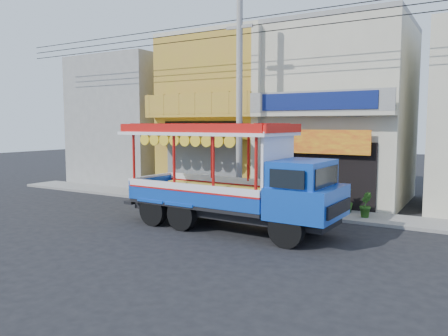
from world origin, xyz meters
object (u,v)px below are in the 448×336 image
at_px(potted_plant_a, 321,198).
at_px(potted_plant_c, 346,201).
at_px(utility_pole, 243,90).
at_px(green_sign, 182,188).
at_px(potted_plant_b, 365,205).
at_px(songthaew_truck, 243,180).

relative_size(potted_plant_a, potted_plant_c, 0.97).
height_order(potted_plant_a, potted_plant_c, potted_plant_c).
height_order(utility_pole, potted_plant_c, utility_pole).
bearing_deg(potted_plant_a, utility_pole, -177.24).
relative_size(green_sign, potted_plant_b, 1.13).
xyz_separation_m(utility_pole, potted_plant_b, (4.99, 0.54, -4.44)).
bearing_deg(potted_plant_c, songthaew_truck, -4.13).
bearing_deg(utility_pole, potted_plant_b, 6.15).
bearing_deg(utility_pole, potted_plant_c, 15.30).
relative_size(songthaew_truck, potted_plant_c, 8.45).
xyz_separation_m(songthaew_truck, potted_plant_a, (1.22, 4.51, -1.18)).
distance_m(potted_plant_b, potted_plant_c, 1.05).
height_order(green_sign, potted_plant_b, green_sign).
bearing_deg(potted_plant_a, green_sign, 165.66).
bearing_deg(green_sign, potted_plant_c, 3.06).
distance_m(songthaew_truck, potted_plant_b, 5.12).
distance_m(utility_pole, songthaew_truck, 5.03).
bearing_deg(potted_plant_c, green_sign, -64.06).
relative_size(potted_plant_a, potted_plant_b, 0.96).
distance_m(songthaew_truck, potted_plant_a, 4.82).
xyz_separation_m(songthaew_truck, potted_plant_c, (2.27, 4.46, -1.17)).
height_order(utility_pole, potted_plant_a, utility_pole).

